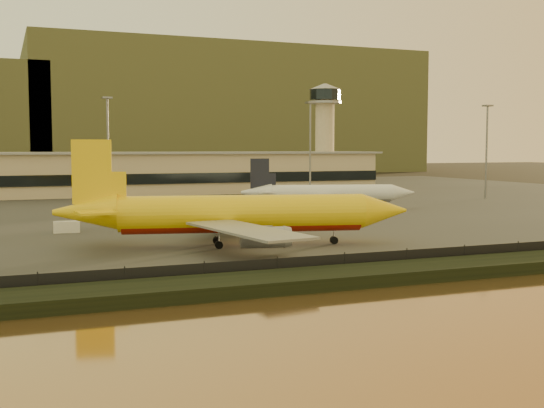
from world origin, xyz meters
The scene contains 12 objects.
ground centered at (0.00, 0.00, 0.00)m, with size 900.00×900.00×0.00m, color black.
embankment centered at (0.00, -17.00, 0.70)m, with size 320.00×7.00×1.40m, color black.
tarmac centered at (0.00, 95.00, 0.10)m, with size 320.00×220.00×0.20m, color #2D2D2D.
perimeter_fence centered at (0.00, -13.00, 1.30)m, with size 300.00×0.05×2.20m, color black.
terminal_building centered at (-14.52, 125.55, 6.25)m, with size 202.00×25.00×12.60m.
control_tower centered at (70.00, 131.00, 21.66)m, with size 11.20×11.20×35.50m.
apron_light_masts centered at (15.00, 75.00, 15.70)m, with size 152.20×12.20×25.40m.
distant_hills centered at (-20.74, 340.00, 31.39)m, with size 470.00×160.00×70.00m.
dhl_cargo_jet centered at (-2.23, 11.51, 4.67)m, with size 49.71×47.82×14.96m.
white_narrowbody_jet centered at (35.86, 58.99, 3.62)m, with size 39.29×37.52×11.46m.
gse_vehicle_yellow centered at (2.03, 31.00, 1.15)m, with size 4.22×1.90×1.90m, color yellow.
gse_vehicle_white centered at (-23.19, 36.38, 1.13)m, with size 4.15×1.87×1.87m, color white.
Camera 1 is at (-32.82, -78.93, 14.05)m, focal length 45.00 mm.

